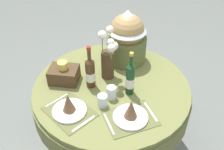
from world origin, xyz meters
The scene contains 11 objects.
ground centered at (0.00, 0.00, 0.00)m, with size 8.00×8.00×0.00m, color slate.
dining_table centered at (0.00, 0.00, 0.61)m, with size 1.25×1.25×0.74m.
place_setting_left centered at (-0.25, -0.32, 0.79)m, with size 0.43×0.41×0.16m.
place_setting_right centered at (0.17, -0.32, 0.79)m, with size 0.42×0.39×0.16m.
flower_vase centered at (-0.04, 0.10, 0.94)m, with size 0.16×0.24×0.42m.
wine_bottle_left centered at (-0.16, -0.02, 0.87)m, with size 0.07×0.07×0.36m.
wine_bottle_centre centered at (0.15, -0.06, 0.88)m, with size 0.07×0.07×0.36m.
tumbler_near_left centered at (-0.03, -0.23, 0.79)m, with size 0.07×0.07×0.10m, color silver.
tumbler_near_right centered at (0.02, -0.14, 0.79)m, with size 0.07×0.07×0.10m, color silver.
gift_tub_back_centre centered at (0.08, 0.37, 0.99)m, with size 0.34×0.34×0.47m.
woven_basket_side_left centered at (-0.38, 0.01, 0.81)m, with size 0.22×0.17×0.18m.
Camera 1 is at (0.21, -1.51, 2.05)m, focal length 41.04 mm.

